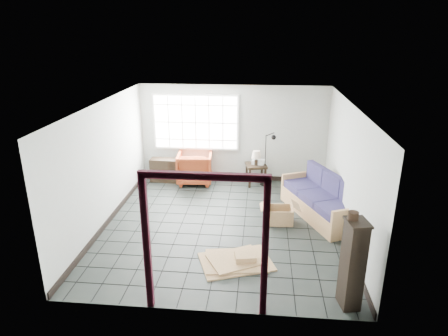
# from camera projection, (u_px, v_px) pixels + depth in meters

# --- Properties ---
(ground) EXTENTS (5.50, 5.50, 0.00)m
(ground) POSITION_uv_depth(u_px,v_px,m) (223.00, 225.00, 8.56)
(ground) COLOR black
(ground) RESTS_ON ground
(room_shell) EXTENTS (5.02, 5.52, 2.61)m
(room_shell) POSITION_uv_depth(u_px,v_px,m) (223.00, 150.00, 8.02)
(room_shell) COLOR #A8ADA6
(room_shell) RESTS_ON ground
(window_panel) EXTENTS (2.32, 0.08, 1.52)m
(window_panel) POSITION_uv_depth(u_px,v_px,m) (196.00, 122.00, 10.64)
(window_panel) COLOR silver
(window_panel) RESTS_ON ground
(doorway_trim) EXTENTS (1.80, 0.08, 2.20)m
(doorway_trim) POSITION_uv_depth(u_px,v_px,m) (205.00, 228.00, 5.57)
(doorway_trim) COLOR #3A0D1A
(doorway_trim) RESTS_ON ground
(futon_sofa) EXTENTS (1.65, 2.35, 0.98)m
(futon_sofa) POSITION_uv_depth(u_px,v_px,m) (323.00, 201.00, 8.88)
(futon_sofa) COLOR tan
(futon_sofa) RESTS_ON ground
(armchair) EXTENTS (0.96, 0.91, 0.93)m
(armchair) POSITION_uv_depth(u_px,v_px,m) (195.00, 166.00, 10.74)
(armchair) COLOR maroon
(armchair) RESTS_ON ground
(side_table) EXTENTS (0.62, 0.62, 0.57)m
(side_table) POSITION_uv_depth(u_px,v_px,m) (256.00, 168.00, 10.60)
(side_table) COLOR black
(side_table) RESTS_ON ground
(table_lamp) EXTENTS (0.26, 0.26, 0.39)m
(table_lamp) POSITION_uv_depth(u_px,v_px,m) (256.00, 155.00, 10.41)
(table_lamp) COLOR black
(table_lamp) RESTS_ON side_table
(projector) EXTENTS (0.35, 0.30, 0.11)m
(projector) POSITION_uv_depth(u_px,v_px,m) (258.00, 162.00, 10.57)
(projector) COLOR silver
(projector) RESTS_ON side_table
(floor_lamp) EXTENTS (0.39, 0.32, 1.47)m
(floor_lamp) POSITION_uv_depth(u_px,v_px,m) (269.00, 158.00, 10.41)
(floor_lamp) COLOR black
(floor_lamp) RESTS_ON ground
(console_shelf) EXTENTS (0.84, 0.36, 0.64)m
(console_shelf) POSITION_uv_depth(u_px,v_px,m) (166.00, 170.00, 10.86)
(console_shelf) COLOR black
(console_shelf) RESTS_ON ground
(tall_shelf) EXTENTS (0.37, 0.44, 1.43)m
(tall_shelf) POSITION_uv_depth(u_px,v_px,m) (353.00, 264.00, 5.88)
(tall_shelf) COLOR black
(tall_shelf) RESTS_ON ground
(pot) EXTENTS (0.18, 0.18, 0.11)m
(pot) POSITION_uv_depth(u_px,v_px,m) (353.00, 216.00, 5.68)
(pot) COLOR black
(pot) RESTS_ON tall_shelf
(open_box) EXTENTS (0.89, 0.48, 0.48)m
(open_box) POSITION_uv_depth(u_px,v_px,m) (280.00, 215.00, 8.62)
(open_box) COLOR #9A764A
(open_box) RESTS_ON ground
(cardboard_pile) EXTENTS (1.47, 1.25, 0.18)m
(cardboard_pile) POSITION_uv_depth(u_px,v_px,m) (237.00, 260.00, 7.19)
(cardboard_pile) COLOR #9A764A
(cardboard_pile) RESTS_ON ground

